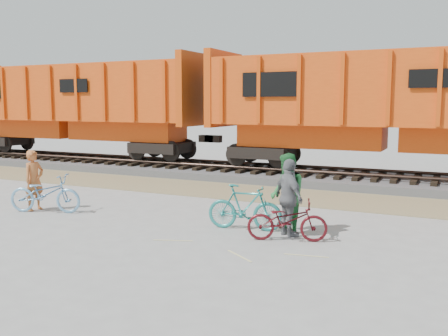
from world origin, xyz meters
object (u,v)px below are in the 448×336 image
(bicycle_maroon, at_px, (287,220))
(hopper_car_left, at_px, (75,104))
(bicycle_blue, at_px, (45,193))
(hopper_car_center, at_px, (394,104))
(bicycle_teal, at_px, (245,207))
(person_man, at_px, (287,193))
(person_solo, at_px, (34,180))
(person_woman, at_px, (289,198))

(bicycle_maroon, bearing_deg, hopper_car_left, 39.54)
(bicycle_blue, bearing_deg, hopper_car_center, -61.37)
(bicycle_teal, height_order, person_man, person_man)
(person_solo, xyz_separation_m, person_man, (7.32, 0.73, 0.08))
(bicycle_blue, height_order, person_woman, person_woman)
(hopper_car_left, relative_size, bicycle_maroon, 7.91)
(bicycle_teal, relative_size, person_solo, 1.07)
(person_solo, bearing_deg, person_man, -80.71)
(bicycle_maroon, relative_size, person_man, 0.94)
(bicycle_blue, height_order, bicycle_teal, bicycle_teal)
(bicycle_blue, xyz_separation_m, person_man, (6.82, 0.83, 0.40))
(person_woman, bearing_deg, hopper_car_center, -57.55)
(person_solo, bearing_deg, hopper_car_center, -41.08)
(bicycle_maroon, bearing_deg, person_man, 0.57)
(bicycle_blue, distance_m, person_woman, 6.98)
(hopper_car_center, bearing_deg, person_solo, -134.70)
(hopper_car_center, height_order, person_man, hopper_car_center)
(hopper_car_center, bearing_deg, person_woman, -98.18)
(bicycle_teal, distance_m, person_solo, 6.35)
(bicycle_maroon, bearing_deg, bicycle_blue, 72.69)
(person_woman, bearing_deg, hopper_car_left, 9.60)
(bicycle_maroon, xyz_separation_m, person_man, (-0.24, 0.69, 0.48))
(hopper_car_left, bearing_deg, bicycle_teal, -32.95)
(person_woman, bearing_deg, person_man, -24.04)
(bicycle_teal, bearing_deg, bicycle_blue, 87.86)
(hopper_car_center, xyz_separation_m, bicycle_maroon, (-1.09, -8.70, -2.54))
(person_solo, height_order, person_man, person_man)
(hopper_car_center, distance_m, bicycle_blue, 12.27)
(bicycle_blue, relative_size, person_woman, 1.15)
(hopper_car_center, height_order, bicycle_maroon, hopper_car_center)
(person_solo, distance_m, person_man, 7.35)
(person_man, bearing_deg, bicycle_teal, -117.22)
(hopper_car_center, relative_size, person_woman, 7.82)
(hopper_car_center, xyz_separation_m, person_woman, (-1.19, -8.30, -2.11))
(bicycle_blue, distance_m, person_solo, 0.60)
(hopper_car_left, distance_m, person_solo, 11.01)
(hopper_car_left, height_order, person_man, hopper_car_left)
(bicycle_maroon, xyz_separation_m, person_solo, (-7.55, -0.04, 0.40))
(hopper_car_center, bearing_deg, hopper_car_left, 180.00)
(person_solo, distance_m, person_woman, 7.47)
(person_woman, bearing_deg, bicycle_maroon, 144.66)
(bicycle_teal, xyz_separation_m, person_man, (1.00, 0.20, 0.39))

